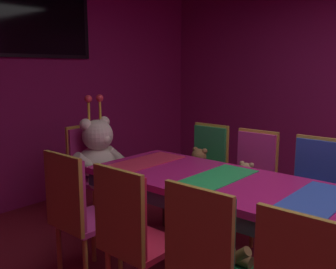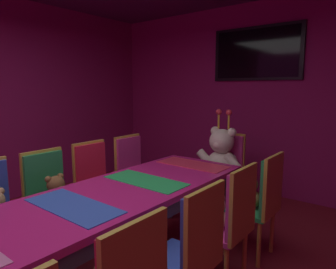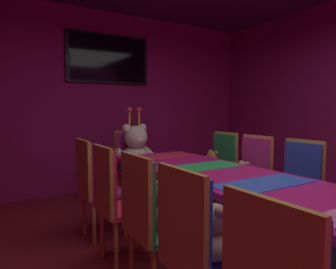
{
  "view_description": "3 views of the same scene",
  "coord_description": "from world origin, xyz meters",
  "px_view_note": "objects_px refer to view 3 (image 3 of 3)",
  "views": [
    {
      "loc": [
        -2.32,
        -0.77,
        1.56
      ],
      "look_at": [
        0.01,
        1.24,
        1.02
      ],
      "focal_mm": 40.39,
      "sensor_mm": 36.0,
      "label": 1
    },
    {
      "loc": [
        1.78,
        -1.17,
        1.56
      ],
      "look_at": [
        -0.16,
        1.28,
        1.08
      ],
      "focal_mm": 32.41,
      "sensor_mm": 36.0,
      "label": 2
    },
    {
      "loc": [
        -1.7,
        -1.48,
        1.28
      ],
      "look_at": [
        -0.19,
        1.01,
        1.03
      ],
      "focal_mm": 32.58,
      "sensor_mm": 36.0,
      "label": 3
    }
  ],
  "objects_px": {
    "chair_left_4": "(112,193)",
    "throne_chair": "(131,159)",
    "chair_right_4": "(252,171)",
    "teddy_right_4": "(243,175)",
    "chair_left_3": "(147,212)",
    "teddy_right_5": "(212,165)",
    "banquet_table": "(263,195)",
    "chair_right_3": "(299,181)",
    "chair_left_2": "(193,242)",
    "chair_right_5": "(221,163)",
    "wall_tv": "(108,59)",
    "king_teddy_bear": "(136,151)",
    "teddy_left_2": "(215,236)",
    "teddy_left_3": "(166,208)",
    "chair_left_5": "(92,179)"
  },
  "relations": [
    {
      "from": "teddy_left_3",
      "to": "teddy_right_5",
      "type": "height_order",
      "value": "teddy_left_3"
    },
    {
      "from": "teddy_left_3",
      "to": "chair_right_5",
      "type": "height_order",
      "value": "chair_right_5"
    },
    {
      "from": "chair_left_4",
      "to": "throne_chair",
      "type": "xyz_separation_m",
      "value": [
        0.83,
        1.48,
        0.0
      ]
    },
    {
      "from": "teddy_left_3",
      "to": "wall_tv",
      "type": "distance_m",
      "value": 3.26
    },
    {
      "from": "chair_right_5",
      "to": "chair_right_4",
      "type": "bearing_deg",
      "value": 86.87
    },
    {
      "from": "throne_chair",
      "to": "wall_tv",
      "type": "relative_size",
      "value": 0.75
    },
    {
      "from": "chair_left_3",
      "to": "chair_left_4",
      "type": "xyz_separation_m",
      "value": [
        -0.03,
        0.56,
        0.0
      ]
    },
    {
      "from": "banquet_table",
      "to": "throne_chair",
      "type": "bearing_deg",
      "value": 90.0
    },
    {
      "from": "chair_left_3",
      "to": "chair_right_4",
      "type": "height_order",
      "value": "same"
    },
    {
      "from": "chair_right_3",
      "to": "wall_tv",
      "type": "distance_m",
      "value": 3.27
    },
    {
      "from": "chair_left_4",
      "to": "throne_chair",
      "type": "distance_m",
      "value": 1.7
    },
    {
      "from": "chair_left_3",
      "to": "wall_tv",
      "type": "xyz_separation_m",
      "value": [
        0.81,
        2.84,
        1.45
      ]
    },
    {
      "from": "teddy_left_3",
      "to": "chair_right_3",
      "type": "distance_m",
      "value": 1.48
    },
    {
      "from": "chair_left_3",
      "to": "chair_right_4",
      "type": "bearing_deg",
      "value": 20.31
    },
    {
      "from": "chair_right_4",
      "to": "teddy_right_4",
      "type": "height_order",
      "value": "chair_right_4"
    },
    {
      "from": "chair_left_3",
      "to": "chair_right_4",
      "type": "relative_size",
      "value": 1.0
    },
    {
      "from": "chair_left_5",
      "to": "wall_tv",
      "type": "relative_size",
      "value": 0.75
    },
    {
      "from": "chair_left_2",
      "to": "chair_left_5",
      "type": "height_order",
      "value": "same"
    },
    {
      "from": "king_teddy_bear",
      "to": "chair_right_3",
      "type": "bearing_deg",
      "value": 24.02
    },
    {
      "from": "chair_left_2",
      "to": "chair_left_4",
      "type": "xyz_separation_m",
      "value": [
        -0.03,
        1.08,
        0.0
      ]
    },
    {
      "from": "chair_left_2",
      "to": "chair_left_4",
      "type": "height_order",
      "value": "same"
    },
    {
      "from": "chair_right_3",
      "to": "chair_left_4",
      "type": "bearing_deg",
      "value": -17.75
    },
    {
      "from": "teddy_right_5",
      "to": "wall_tv",
      "type": "relative_size",
      "value": 0.25
    },
    {
      "from": "chair_left_2",
      "to": "king_teddy_bear",
      "type": "height_order",
      "value": "king_teddy_bear"
    },
    {
      "from": "teddy_left_2",
      "to": "chair_right_5",
      "type": "bearing_deg",
      "value": 48.17
    },
    {
      "from": "teddy_right_5",
      "to": "king_teddy_bear",
      "type": "relative_size",
      "value": 0.39
    },
    {
      "from": "chair_left_3",
      "to": "teddy_right_5",
      "type": "xyz_separation_m",
      "value": [
        1.49,
        1.14,
        -0.01
      ]
    },
    {
      "from": "king_teddy_bear",
      "to": "teddy_left_2",
      "type": "bearing_deg",
      "value": -15.45
    },
    {
      "from": "chair_right_5",
      "to": "king_teddy_bear",
      "type": "relative_size",
      "value": 1.17
    },
    {
      "from": "chair_left_2",
      "to": "teddy_left_2",
      "type": "relative_size",
      "value": 2.87
    },
    {
      "from": "chair_left_5",
      "to": "teddy_right_4",
      "type": "relative_size",
      "value": 3.6
    },
    {
      "from": "teddy_left_2",
      "to": "chair_right_5",
      "type": "height_order",
      "value": "chair_right_5"
    },
    {
      "from": "chair_left_4",
      "to": "chair_right_5",
      "type": "bearing_deg",
      "value": 19.4
    },
    {
      "from": "banquet_table",
      "to": "teddy_right_4",
      "type": "relative_size",
      "value": 12.87
    },
    {
      "from": "teddy_right_4",
      "to": "banquet_table",
      "type": "bearing_deg",
      "value": 52.59
    },
    {
      "from": "teddy_right_5",
      "to": "king_teddy_bear",
      "type": "bearing_deg",
      "value": -46.48
    },
    {
      "from": "chair_left_5",
      "to": "chair_right_4",
      "type": "relative_size",
      "value": 1.0
    },
    {
      "from": "chair_right_5",
      "to": "teddy_left_2",
      "type": "bearing_deg",
      "value": 48.17
    },
    {
      "from": "chair_right_3",
      "to": "teddy_right_4",
      "type": "bearing_deg",
      "value": -74.36
    },
    {
      "from": "chair_left_3",
      "to": "chair_right_5",
      "type": "height_order",
      "value": "same"
    },
    {
      "from": "banquet_table",
      "to": "chair_left_2",
      "type": "bearing_deg",
      "value": -162.35
    },
    {
      "from": "chair_right_3",
      "to": "throne_chair",
      "type": "distance_m",
      "value": 2.17
    },
    {
      "from": "banquet_table",
      "to": "chair_right_5",
      "type": "relative_size",
      "value": 3.57
    },
    {
      "from": "chair_left_3",
      "to": "teddy_left_3",
      "type": "bearing_deg",
      "value": 0.0
    },
    {
      "from": "teddy_right_5",
      "to": "wall_tv",
      "type": "xyz_separation_m",
      "value": [
        -0.69,
        1.69,
        1.46
      ]
    },
    {
      "from": "wall_tv",
      "to": "chair_left_5",
      "type": "bearing_deg",
      "value": -115.79
    },
    {
      "from": "teddy_right_4",
      "to": "teddy_right_5",
      "type": "relative_size",
      "value": 0.84
    },
    {
      "from": "teddy_right_5",
      "to": "teddy_left_3",
      "type": "bearing_deg",
      "value": 40.33
    },
    {
      "from": "chair_left_2",
      "to": "chair_right_4",
      "type": "relative_size",
      "value": 1.0
    },
    {
      "from": "teddy_left_2",
      "to": "throne_chair",
      "type": "bearing_deg",
      "value": 75.52
    }
  ]
}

